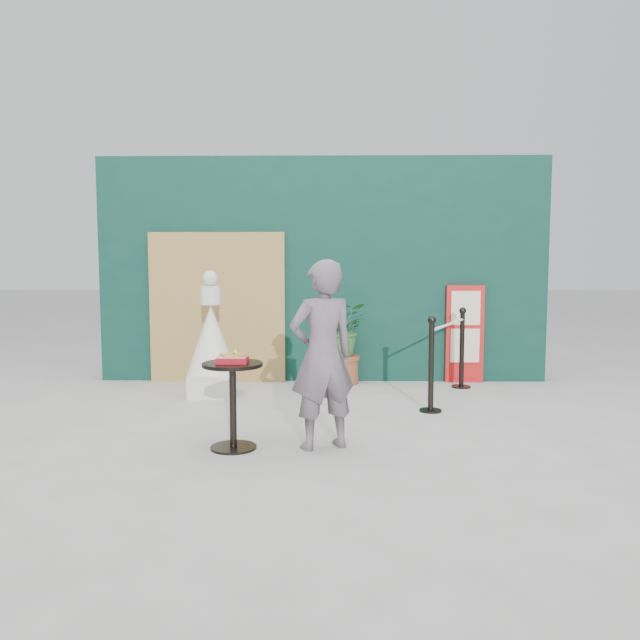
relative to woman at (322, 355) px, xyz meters
The scene contains 10 objects.
ground 0.82m from the woman, 135.50° to the left, with size 60.00×60.00×0.00m, color #ADAAA5.
back_wall 3.26m from the woman, 90.74° to the left, with size 6.00×0.30×3.00m, color #0A3026.
bamboo_fence 3.32m from the woman, 115.81° to the left, with size 1.80×0.08×2.00m, color tan.
woman is the anchor object (origin of this frame).
menu_board 3.53m from the woman, 58.17° to the left, with size 0.50×0.07×1.30m.
statue 2.49m from the woman, 123.08° to the left, with size 0.59×0.59×1.51m.
cafe_table 0.83m from the woman, behind, with size 0.52×0.52×0.75m.
food_basket 0.77m from the woman, behind, with size 0.26×0.19×0.11m.
planter 2.90m from the woman, 85.13° to the left, with size 0.64×0.55×1.09m.
stanchion_barrier 2.48m from the woman, 53.92° to the left, with size 0.84×1.54×1.03m.
Camera 1 is at (0.11, -5.32, 1.61)m, focal length 35.00 mm.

